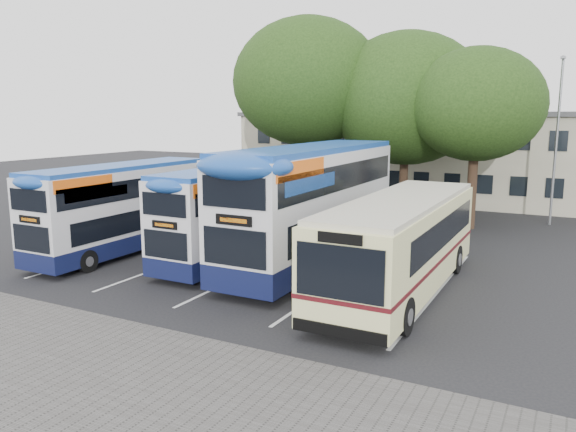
{
  "coord_description": "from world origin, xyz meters",
  "views": [
    {
      "loc": [
        7.27,
        -13.79,
        6.01
      ],
      "look_at": [
        -2.55,
        5.0,
        2.18
      ],
      "focal_mm": 35.0,
      "sensor_mm": 36.0,
      "label": 1
    }
  ],
  "objects_px": {
    "lamp_post": "(557,132)",
    "tree_right": "(477,105)",
    "tree_mid": "(406,99)",
    "bus_dd_left": "(123,204)",
    "bus_dd_mid": "(238,208)",
    "bus_dd_right": "(313,200)",
    "tree_left": "(308,82)",
    "bus_single": "(402,239)"
  },
  "relations": [
    {
      "from": "tree_mid",
      "to": "bus_dd_right",
      "type": "xyz_separation_m",
      "value": [
        -0.12,
        -12.5,
        -4.28
      ]
    },
    {
      "from": "bus_single",
      "to": "tree_left",
      "type": "bearing_deg",
      "value": 127.12
    },
    {
      "from": "lamp_post",
      "to": "tree_right",
      "type": "distance_m",
      "value": 5.07
    },
    {
      "from": "tree_mid",
      "to": "bus_dd_left",
      "type": "relative_size",
      "value": 1.15
    },
    {
      "from": "tree_left",
      "to": "tree_right",
      "type": "distance_m",
      "value": 10.1
    },
    {
      "from": "tree_left",
      "to": "tree_right",
      "type": "height_order",
      "value": "tree_left"
    },
    {
      "from": "tree_mid",
      "to": "bus_dd_mid",
      "type": "relative_size",
      "value": 1.15
    },
    {
      "from": "lamp_post",
      "to": "bus_dd_left",
      "type": "distance_m",
      "value": 22.81
    },
    {
      "from": "lamp_post",
      "to": "bus_dd_right",
      "type": "distance_m",
      "value": 16.02
    },
    {
      "from": "lamp_post",
      "to": "tree_left",
      "type": "distance_m",
      "value": 14.25
    },
    {
      "from": "lamp_post",
      "to": "tree_mid",
      "type": "distance_m",
      "value": 8.31
    },
    {
      "from": "bus_dd_left",
      "to": "bus_dd_mid",
      "type": "xyz_separation_m",
      "value": [
        5.01,
        1.48,
        0.0
      ]
    },
    {
      "from": "lamp_post",
      "to": "bus_single",
      "type": "distance_m",
      "value": 16.26
    },
    {
      "from": "bus_dd_mid",
      "to": "tree_right",
      "type": "bearing_deg",
      "value": 55.67
    },
    {
      "from": "tree_mid",
      "to": "bus_dd_left",
      "type": "bearing_deg",
      "value": -119.64
    },
    {
      "from": "lamp_post",
      "to": "bus_dd_left",
      "type": "relative_size",
      "value": 0.97
    },
    {
      "from": "lamp_post",
      "to": "bus_dd_right",
      "type": "bearing_deg",
      "value": -121.01
    },
    {
      "from": "tree_left",
      "to": "tree_right",
      "type": "relative_size",
      "value": 1.25
    },
    {
      "from": "lamp_post",
      "to": "bus_single",
      "type": "bearing_deg",
      "value": -104.27
    },
    {
      "from": "tree_right",
      "to": "bus_single",
      "type": "distance_m",
      "value": 13.21
    },
    {
      "from": "bus_dd_mid",
      "to": "tree_left",
      "type": "bearing_deg",
      "value": 101.65
    },
    {
      "from": "lamp_post",
      "to": "bus_dd_mid",
      "type": "xyz_separation_m",
      "value": [
        -11.32,
        -14.17,
        -2.94
      ]
    },
    {
      "from": "tree_right",
      "to": "bus_dd_mid",
      "type": "bearing_deg",
      "value": -124.33
    },
    {
      "from": "tree_mid",
      "to": "tree_right",
      "type": "height_order",
      "value": "tree_mid"
    },
    {
      "from": "tree_right",
      "to": "bus_dd_right",
      "type": "height_order",
      "value": "tree_right"
    },
    {
      "from": "tree_right",
      "to": "bus_dd_mid",
      "type": "xyz_separation_m",
      "value": [
        -7.57,
        -11.08,
        -4.38
      ]
    },
    {
      "from": "lamp_post",
      "to": "tree_right",
      "type": "bearing_deg",
      "value": -140.6
    },
    {
      "from": "tree_left",
      "to": "tree_right",
      "type": "bearing_deg",
      "value": -3.42
    },
    {
      "from": "tree_right",
      "to": "bus_dd_left",
      "type": "distance_m",
      "value": 18.32
    },
    {
      "from": "bus_dd_mid",
      "to": "bus_single",
      "type": "distance_m",
      "value": 7.51
    },
    {
      "from": "bus_dd_left",
      "to": "bus_single",
      "type": "relative_size",
      "value": 0.86
    },
    {
      "from": "tree_right",
      "to": "bus_dd_right",
      "type": "relative_size",
      "value": 0.82
    },
    {
      "from": "bus_single",
      "to": "bus_dd_left",
      "type": "bearing_deg",
      "value": -179.02
    },
    {
      "from": "tree_mid",
      "to": "bus_dd_mid",
      "type": "bearing_deg",
      "value": -104.08
    },
    {
      "from": "tree_left",
      "to": "bus_dd_mid",
      "type": "relative_size",
      "value": 1.26
    },
    {
      "from": "bus_dd_left",
      "to": "bus_dd_mid",
      "type": "bearing_deg",
      "value": 16.5
    },
    {
      "from": "bus_dd_mid",
      "to": "bus_dd_left",
      "type": "bearing_deg",
      "value": -163.5
    },
    {
      "from": "bus_dd_left",
      "to": "bus_single",
      "type": "height_order",
      "value": "bus_dd_left"
    },
    {
      "from": "bus_dd_left",
      "to": "bus_dd_right",
      "type": "height_order",
      "value": "bus_dd_right"
    },
    {
      "from": "bus_single",
      "to": "tree_right",
      "type": "bearing_deg",
      "value": 89.19
    },
    {
      "from": "tree_left",
      "to": "bus_single",
      "type": "relative_size",
      "value": 1.08
    },
    {
      "from": "tree_mid",
      "to": "tree_right",
      "type": "xyz_separation_m",
      "value": [
        4.28,
        -2.02,
        -0.4
      ]
    }
  ]
}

